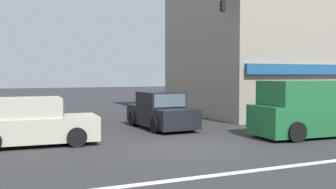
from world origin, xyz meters
The scene contains 7 objects.
ground_plane centered at (0.00, 0.00, 0.00)m, with size 120.00×120.00×0.00m, color #2B2B2D.
lane_marking_stripe centered at (0.00, -3.50, 0.00)m, with size 9.00×0.24×0.01m, color silver.
building_right_corner centered at (10.02, 8.13, 4.98)m, with size 10.74×8.70×9.97m.
traffic_light_mast centered at (6.15, 4.14, 4.18)m, with size 4.87×0.64×6.20m.
van_crossing_leftbound centered at (5.14, -0.01, 1.01)m, with size 4.71×2.26×2.11m.
sedan_parked_curbside centered at (0.93, 4.44, 0.71)m, with size 1.97×4.14×1.58m.
sedan_approaching_near centered at (-4.55, 2.34, 0.71)m, with size 4.21×2.09×1.58m.
Camera 1 is at (-5.80, -11.26, 2.34)m, focal length 42.00 mm.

